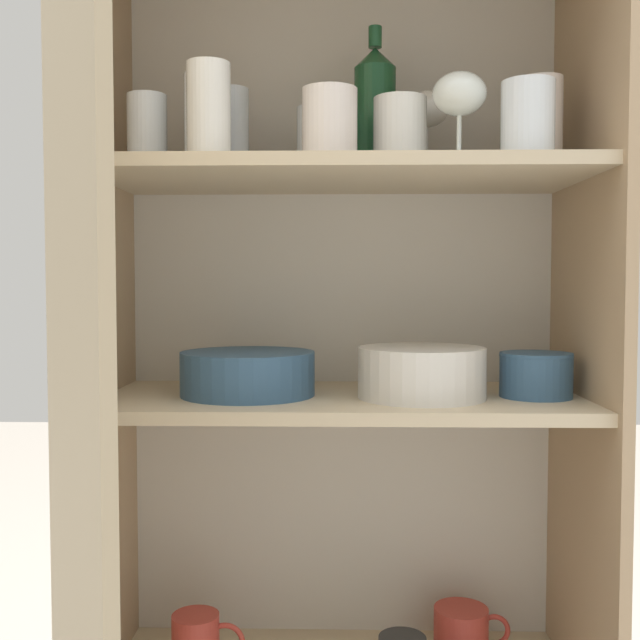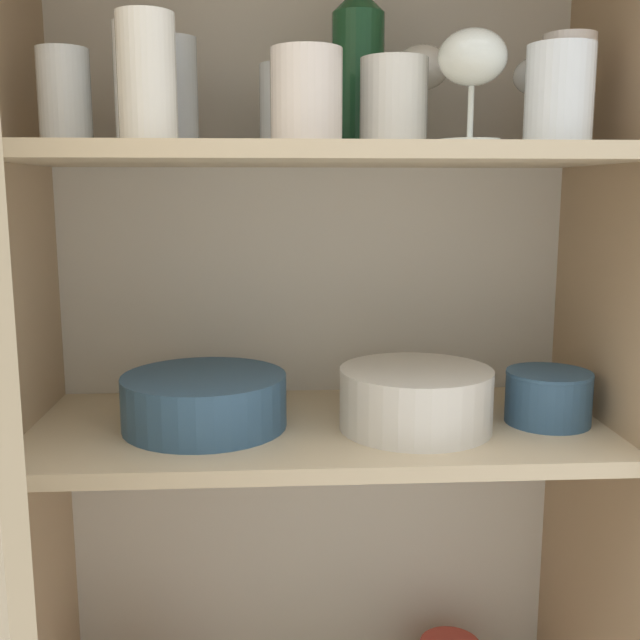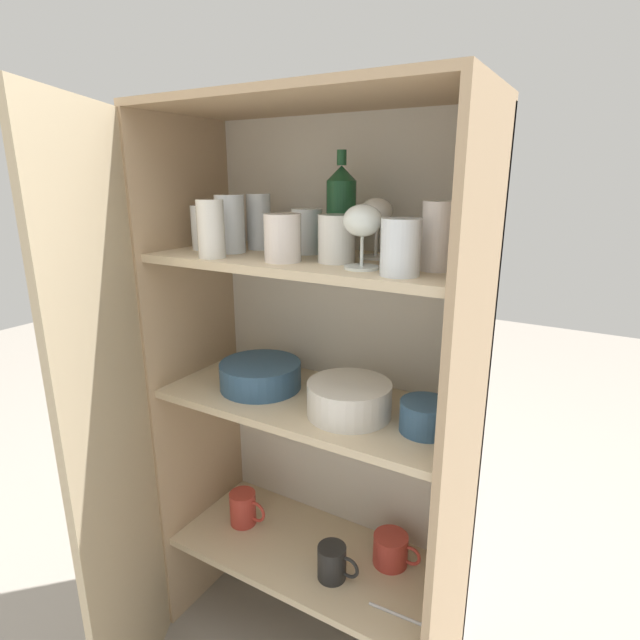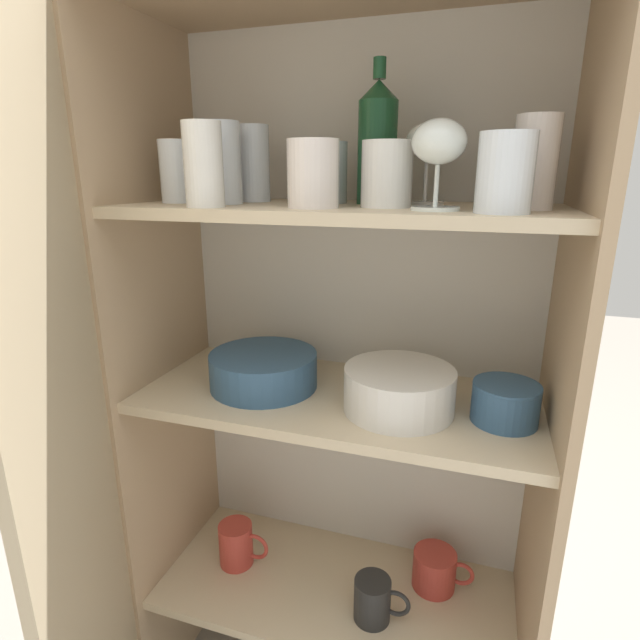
# 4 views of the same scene
# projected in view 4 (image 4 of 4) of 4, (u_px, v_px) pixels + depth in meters

# --- Properties ---
(cupboard_back_panel) EXTENTS (0.81, 0.02, 1.47)m
(cupboard_back_panel) POSITION_uv_depth(u_px,v_px,m) (358.00, 376.00, 1.16)
(cupboard_back_panel) COLOR silver
(cupboard_back_panel) RESTS_ON ground_plane
(cupboard_side_left) EXTENTS (0.02, 0.38, 1.47)m
(cupboard_side_left) POSITION_uv_depth(u_px,v_px,m) (167.00, 384.00, 1.11)
(cupboard_side_left) COLOR tan
(cupboard_side_left) RESTS_ON ground_plane
(cupboard_side_right) EXTENTS (0.02, 0.38, 1.47)m
(cupboard_side_right) POSITION_uv_depth(u_px,v_px,m) (551.00, 441.00, 0.88)
(cupboard_side_right) COLOR tan
(cupboard_side_right) RESTS_ON ground_plane
(shelf_board_lower) EXTENTS (0.77, 0.34, 0.02)m
(shelf_board_lower) POSITION_uv_depth(u_px,v_px,m) (335.00, 590.00, 1.12)
(shelf_board_lower) COLOR beige
(shelf_board_middle) EXTENTS (0.77, 0.34, 0.02)m
(shelf_board_middle) POSITION_uv_depth(u_px,v_px,m) (337.00, 399.00, 0.99)
(shelf_board_middle) COLOR beige
(shelf_board_upper) EXTENTS (0.77, 0.34, 0.02)m
(shelf_board_upper) POSITION_uv_depth(u_px,v_px,m) (338.00, 211.00, 0.88)
(shelf_board_upper) COLOR beige
(cupboard_door) EXTENTS (0.20, 0.36, 1.47)m
(cupboard_door) POSITION_uv_depth(u_px,v_px,m) (73.00, 485.00, 0.75)
(cupboard_door) COLOR tan
(cupboard_door) RESTS_ON ground_plane
(tumbler_glass_0) EXTENTS (0.06, 0.06, 0.11)m
(tumbler_glass_0) POSITION_uv_depth(u_px,v_px,m) (177.00, 172.00, 0.93)
(tumbler_glass_0) COLOR white
(tumbler_glass_0) RESTS_ON shelf_board_upper
(tumbler_glass_1) EXTENTS (0.08, 0.08, 0.11)m
(tumbler_glass_1) POSITION_uv_depth(u_px,v_px,m) (505.00, 173.00, 0.69)
(tumbler_glass_1) COLOR white
(tumbler_glass_1) RESTS_ON shelf_board_upper
(tumbler_glass_2) EXTENTS (0.06, 0.06, 0.14)m
(tumbler_glass_2) POSITION_uv_depth(u_px,v_px,m) (253.00, 164.00, 0.97)
(tumbler_glass_2) COLOR white
(tumbler_glass_2) RESTS_ON shelf_board_upper
(tumbler_glass_3) EXTENTS (0.06, 0.06, 0.13)m
(tumbler_glass_3) POSITION_uv_depth(u_px,v_px,m) (204.00, 165.00, 0.81)
(tumbler_glass_3) COLOR white
(tumbler_glass_3) RESTS_ON shelf_board_upper
(tumbler_glass_4) EXTENTS (0.08, 0.08, 0.11)m
(tumbler_glass_4) POSITION_uv_depth(u_px,v_px,m) (327.00, 173.00, 0.92)
(tumbler_glass_4) COLOR white
(tumbler_glass_4) RESTS_ON shelf_board_upper
(tumbler_glass_5) EXTENTS (0.07, 0.07, 0.14)m
(tumbler_glass_5) POSITION_uv_depth(u_px,v_px,m) (221.00, 163.00, 0.89)
(tumbler_glass_5) COLOR white
(tumbler_glass_5) RESTS_ON shelf_board_upper
(tumbler_glass_6) EXTENTS (0.07, 0.07, 0.14)m
(tumbler_glass_6) POSITION_uv_depth(u_px,v_px,m) (535.00, 163.00, 0.75)
(tumbler_glass_6) COLOR silver
(tumbler_glass_6) RESTS_ON shelf_board_upper
(tumbler_glass_7) EXTENTS (0.08, 0.08, 0.11)m
(tumbler_glass_7) POSITION_uv_depth(u_px,v_px,m) (313.00, 174.00, 0.80)
(tumbler_glass_7) COLOR silver
(tumbler_glass_7) RESTS_ON shelf_board_upper
(tumbler_glass_8) EXTENTS (0.08, 0.08, 0.10)m
(tumbler_glass_8) POSITION_uv_depth(u_px,v_px,m) (387.00, 174.00, 0.81)
(tumbler_glass_8) COLOR white
(tumbler_glass_8) RESTS_ON shelf_board_upper
(wine_glass_0) EXTENTS (0.06, 0.06, 0.12)m
(wine_glass_0) POSITION_uv_depth(u_px,v_px,m) (523.00, 151.00, 0.82)
(wine_glass_0) COLOR white
(wine_glass_0) RESTS_ON shelf_board_upper
(wine_glass_1) EXTENTS (0.07, 0.07, 0.14)m
(wine_glass_1) POSITION_uv_depth(u_px,v_px,m) (428.00, 146.00, 0.87)
(wine_glass_1) COLOR white
(wine_glass_1) RESTS_ON shelf_board_upper
(wine_glass_2) EXTENTS (0.08, 0.08, 0.13)m
(wine_glass_2) POSITION_uv_depth(u_px,v_px,m) (439.00, 147.00, 0.73)
(wine_glass_2) COLOR white
(wine_glass_2) RESTS_ON shelf_board_upper
(wine_bottle) EXTENTS (0.07, 0.07, 0.24)m
(wine_bottle) POSITION_uv_depth(u_px,v_px,m) (377.00, 142.00, 0.88)
(wine_bottle) COLOR #194728
(wine_bottle) RESTS_ON shelf_board_upper
(plate_stack_white) EXTENTS (0.20, 0.20, 0.08)m
(plate_stack_white) POSITION_uv_depth(u_px,v_px,m) (399.00, 390.00, 0.91)
(plate_stack_white) COLOR silver
(plate_stack_white) RESTS_ON shelf_board_middle
(mixing_bowl_large) EXTENTS (0.22, 0.22, 0.07)m
(mixing_bowl_large) POSITION_uv_depth(u_px,v_px,m) (264.00, 368.00, 1.01)
(mixing_bowl_large) COLOR #33567A
(mixing_bowl_large) RESTS_ON shelf_board_middle
(serving_bowl_small) EXTENTS (0.12, 0.12, 0.07)m
(serving_bowl_small) POSITION_uv_depth(u_px,v_px,m) (505.00, 401.00, 0.87)
(serving_bowl_small) COLOR #33567A
(serving_bowl_small) RESTS_ON shelf_board_middle
(coffee_mug_primary) EXTENTS (0.13, 0.09, 0.09)m
(coffee_mug_primary) POSITION_uv_depth(u_px,v_px,m) (435.00, 570.00, 1.11)
(coffee_mug_primary) COLOR #BC3D33
(coffee_mug_primary) RESTS_ON shelf_board_lower
(coffee_mug_extra_1) EXTENTS (0.12, 0.08, 0.10)m
(coffee_mug_extra_1) POSITION_uv_depth(u_px,v_px,m) (237.00, 544.00, 1.18)
(coffee_mug_extra_1) COLOR #BC3D33
(coffee_mug_extra_1) RESTS_ON shelf_board_lower
(coffee_mug_extra_2) EXTENTS (0.12, 0.08, 0.09)m
(coffee_mug_extra_2) POSITION_uv_depth(u_px,v_px,m) (374.00, 599.00, 1.03)
(coffee_mug_extra_2) COLOR black
(coffee_mug_extra_2) RESTS_ON shelf_board_lower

